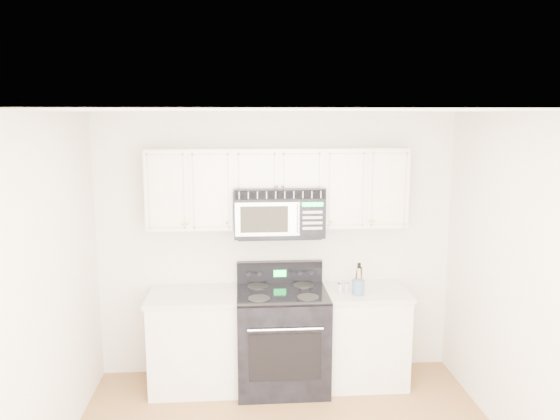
{
  "coord_description": "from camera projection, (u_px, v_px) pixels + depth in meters",
  "views": [
    {
      "loc": [
        -0.35,
        -3.51,
        2.58
      ],
      "look_at": [
        0.0,
        1.3,
        1.73
      ],
      "focal_mm": 35.0,
      "sensor_mm": 36.0,
      "label": 1
    }
  ],
  "objects": [
    {
      "name": "base_cabinet_right",
      "position": [
        361.0,
        338.0,
        5.31
      ],
      "size": [
        0.86,
        0.65,
        0.92
      ],
      "color": "white",
      "rests_on": "ground"
    },
    {
      "name": "shaker_salt",
      "position": [
        340.0,
        287.0,
        5.13
      ],
      "size": [
        0.04,
        0.04,
        0.1
      ],
      "color": "#ABABC0",
      "rests_on": "base_cabinet_right"
    },
    {
      "name": "shaker_pepper",
      "position": [
        347.0,
        286.0,
        5.16
      ],
      "size": [
        0.04,
        0.04,
        0.1
      ],
      "color": "#ABABC0",
      "rests_on": "base_cabinet_right"
    },
    {
      "name": "utensil_crock",
      "position": [
        358.0,
        287.0,
        5.08
      ],
      "size": [
        0.11,
        0.11,
        0.3
      ],
      "color": "#415779",
      "rests_on": "base_cabinet_right"
    },
    {
      "name": "base_cabinet_left",
      "position": [
        195.0,
        343.0,
        5.2
      ],
      "size": [
        0.86,
        0.65,
        0.92
      ],
      "color": "white",
      "rests_on": "ground"
    },
    {
      "name": "range",
      "position": [
        282.0,
        337.0,
        5.2
      ],
      "size": [
        0.85,
        0.77,
        1.14
      ],
      "color": "black",
      "rests_on": "ground"
    },
    {
      "name": "room",
      "position": [
        294.0,
        306.0,
        3.69
      ],
      "size": [
        3.51,
        3.51,
        2.61
      ],
      "color": "brown",
      "rests_on": "ground"
    },
    {
      "name": "upper_cabinets",
      "position": [
        278.0,
        184.0,
        5.14
      ],
      "size": [
        2.44,
        0.37,
        0.75
      ],
      "color": "white",
      "rests_on": "ground"
    },
    {
      "name": "microwave",
      "position": [
        279.0,
        211.0,
        5.13
      ],
      "size": [
        0.84,
        0.47,
        0.46
      ],
      "color": "black",
      "rests_on": "ground"
    }
  ]
}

